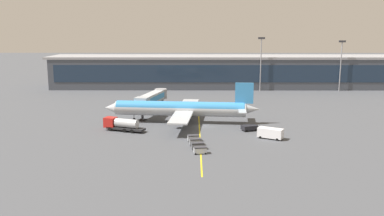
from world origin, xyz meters
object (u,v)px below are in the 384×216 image
Objects in this scene: fuel_tanker at (122,124)px; baggage_cart_1 at (198,146)px; baggage_cart_2 at (195,142)px; pushback_tug at (250,127)px; lavatory_truck at (271,133)px; baggage_cart_3 at (193,138)px; baggage_cart_0 at (200,150)px; main_airliner at (181,109)px.

baggage_cart_1 is (19.08, -15.94, -0.96)m from fuel_tanker.
baggage_cart_2 is at bearing -34.46° from fuel_tanker.
lavatory_truck reaches higher than pushback_tug.
pushback_tug is 8.73m from lavatory_truck.
fuel_tanker is 3.86× the size of baggage_cart_1.
pushback_tug is 21.11m from baggage_cart_1.
baggage_cart_2 is 1.00× the size of baggage_cart_3.
lavatory_truck is 20.51m from baggage_cart_0.
fuel_tanker reaches higher than baggage_cart_0.
baggage_cart_2 is at bearing -162.89° from lavatory_truck.
lavatory_truck is 18.54m from baggage_cart_2.
baggage_cart_3 is at bearing 98.36° from baggage_cart_2.
baggage_cart_1 is at bearing -81.64° from baggage_cart_2.
baggage_cart_0 is (-12.84, -19.56, -0.07)m from pushback_tug.
main_airliner is 20.01m from pushback_tug.
fuel_tanker is 1.78× the size of lavatory_truck.
main_airliner is at bearing 32.30° from fuel_tanker.
baggage_cart_1 is at bearing -81.64° from baggage_cart_3.
lavatory_truck is at bearing 7.17° from baggage_cart_3.
main_airliner is at bearing 142.45° from lavatory_truck.
baggage_cart_3 is (-18.17, -2.29, -0.64)m from lavatory_truck.
main_airliner is 17.53m from fuel_tanker.
fuel_tanker is 24.88m from baggage_cart_1.
baggage_cart_2 is at bearing -79.95° from main_airliner.
baggage_cart_0 reaches higher than pushback_tug.
main_airliner is 19.47m from baggage_cart_3.
baggage_cart_1 is 6.40m from baggage_cart_3.
lavatory_truck is 18.33m from baggage_cart_3.
baggage_cart_0 is 1.00× the size of baggage_cart_3.
pushback_tug is at bearing 56.72° from baggage_cart_0.
baggage_cart_3 is (-0.47, 3.17, 0.00)m from baggage_cart_2.
fuel_tanker reaches higher than baggage_cart_1.
fuel_tanker is 22.60m from baggage_cart_2.
pushback_tug is at bearing 35.25° from baggage_cart_3.
main_airliner is at bearing 99.67° from baggage_cart_0.
baggage_cart_0 is 6.40m from baggage_cart_2.
pushback_tug is 0.71× the size of lavatory_truck.
baggage_cart_1 reaches higher than pushback_tug.
lavatory_truck reaches higher than baggage_cart_0.
baggage_cart_1 is at bearing -39.88° from fuel_tanker.
baggage_cart_1 is at bearing -129.06° from pushback_tug.
baggage_cart_3 is (-0.93, 6.33, 0.00)m from baggage_cart_1.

